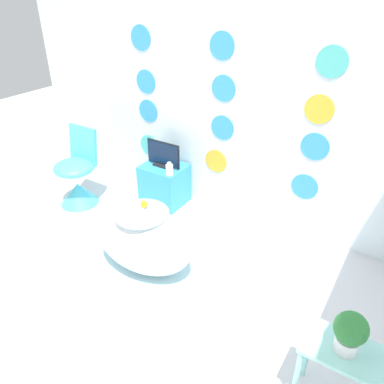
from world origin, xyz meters
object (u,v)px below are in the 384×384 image
object	(u,v)px
potted_plant_left	(350,332)
bathtub	(143,239)
tv	(163,155)
vase	(169,169)
chair	(77,180)

from	to	relation	value
potted_plant_left	bathtub	bearing A→B (deg)	166.97
bathtub	tv	world-z (taller)	tv
bathtub	potted_plant_left	xyz separation A→B (m)	(1.76, -0.41, 0.37)
bathtub	vase	world-z (taller)	vase
tv	potted_plant_left	xyz separation A→B (m)	(2.26, -1.40, 0.07)
chair	potted_plant_left	distance (m)	3.22
vase	bathtub	bearing A→B (deg)	-69.22
chair	tv	distance (m)	1.03
tv	vase	world-z (taller)	tv
bathtub	chair	bearing A→B (deg)	161.04
vase	potted_plant_left	xyz separation A→B (m)	(2.08, -1.26, 0.14)
bathtub	vase	xyz separation A→B (m)	(-0.33, 0.86, 0.23)
tv	potted_plant_left	world-z (taller)	potted_plant_left
vase	chair	bearing A→B (deg)	-157.94
bathtub	potted_plant_left	size ratio (longest dim) A/B	3.65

